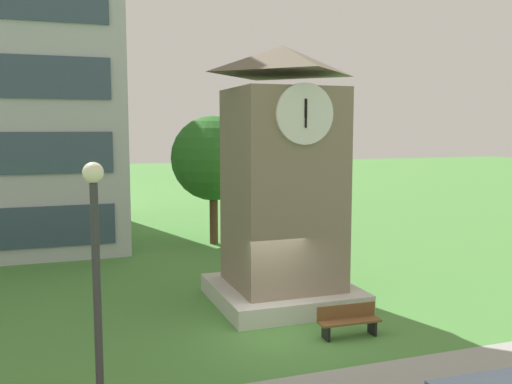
{
  "coord_description": "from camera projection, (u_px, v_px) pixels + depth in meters",
  "views": [
    {
      "loc": [
        -5.85,
        -14.42,
        5.86
      ],
      "look_at": [
        0.58,
        3.8,
        3.66
      ],
      "focal_mm": 39.52,
      "sensor_mm": 36.0,
      "label": 1
    }
  ],
  "objects": [
    {
      "name": "street_lamp",
      "position": [
        96.0,
        276.0,
        9.67
      ],
      "size": [
        0.36,
        0.36,
        5.29
      ],
      "color": "#333338",
      "rests_on": "ground"
    },
    {
      "name": "tree_streetside",
      "position": [
        213.0,
        159.0,
        28.25
      ],
      "size": [
        4.25,
        4.25,
        6.48
      ],
      "color": "#513823",
      "rests_on": "ground"
    },
    {
      "name": "ground_plane",
      "position": [
        281.0,
        334.0,
        16.11
      ],
      "size": [
        160.0,
        160.0,
        0.0
      ],
      "primitive_type": "plane",
      "color": "#4C893D"
    },
    {
      "name": "clock_tower",
      "position": [
        283.0,
        192.0,
        18.69
      ],
      "size": [
        4.53,
        4.53,
        8.51
      ],
      "color": "gray",
      "rests_on": "ground"
    },
    {
      "name": "park_bench",
      "position": [
        348.0,
        320.0,
        15.88
      ],
      "size": [
        1.82,
        0.56,
        0.88
      ],
      "color": "brown",
      "rests_on": "ground"
    }
  ]
}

